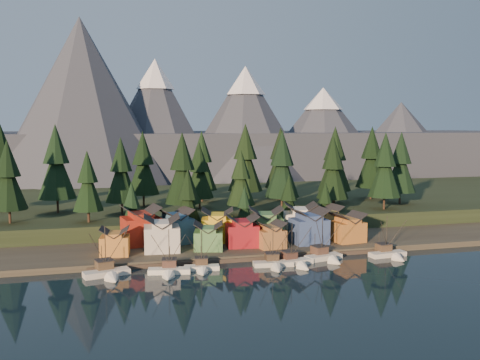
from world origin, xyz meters
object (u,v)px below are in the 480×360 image
object	(u,v)px
boat_5	(326,251)
house_back_0	(141,224)
boat_6	(390,249)
boat_2	(202,263)
house_front_1	(162,232)
house_back_1	(175,225)
house_front_0	(115,241)
boat_0	(108,266)
boat_4	(296,257)
boat_1	(169,265)
boat_3	(274,259)

from	to	relation	value
boat_5	house_back_0	distance (m)	50.74
boat_6	boat_5	bearing A→B (deg)	170.42
boat_2	boat_5	distance (m)	32.38
house_front_1	house_back_1	xyz separation A→B (m)	(4.70, 8.81, 0.14)
boat_6	house_front_0	size ratio (longest dim) A/B	1.51
boat_0	boat_4	size ratio (longest dim) A/B	1.11
boat_0	house_front_1	xyz separation A→B (m)	(13.96, 16.07, 3.98)
boat_4	boat_5	bearing A→B (deg)	5.43
boat_2	boat_4	xyz separation A→B (m)	(23.07, -1.01, 0.07)
house_front_0	boat_1	bearing A→B (deg)	-47.20
boat_3	boat_6	xyz separation A→B (m)	(32.22, 1.61, 0.21)
boat_5	house_back_0	size ratio (longest dim) A/B	1.11
boat_3	boat_5	world-z (taller)	boat_5
boat_2	boat_5	world-z (taller)	boat_5
boat_2	house_front_0	xyz separation A→B (m)	(-19.54, 14.95, 3.21)
boat_2	house_front_0	size ratio (longest dim) A/B	1.32
boat_1	boat_4	bearing A→B (deg)	9.73
boat_4	boat_5	size ratio (longest dim) A/B	0.93
boat_1	house_front_0	xyz separation A→B (m)	(-11.62, 16.11, 3.06)
boat_3	boat_4	size ratio (longest dim) A/B	0.96
boat_5	house_back_1	bearing A→B (deg)	132.98
boat_1	house_front_1	xyz separation A→B (m)	(0.36, 17.53, 4.27)
boat_2	boat_3	distance (m)	17.57
boat_0	boat_5	world-z (taller)	boat_0
boat_6	house_front_1	world-z (taller)	house_front_1
boat_5	house_front_0	distance (m)	53.63
boat_0	boat_2	xyz separation A→B (m)	(21.52, -0.30, -0.44)
boat_1	house_back_0	xyz separation A→B (m)	(-4.28, 26.66, 4.92)
house_front_0	boat_6	bearing A→B (deg)	-4.87
boat_5	house_back_0	world-z (taller)	house_back_0
boat_6	house_front_1	distance (m)	59.64
boat_3	house_back_1	xyz separation A→B (m)	(-20.38, 26.39, 4.53)
boat_1	house_front_0	distance (m)	20.10
boat_4	house_front_1	distance (m)	35.48
house_front_1	boat_0	bearing A→B (deg)	-126.41
house_front_0	boat_2	bearing A→B (deg)	-30.43
boat_1	boat_3	xyz separation A→B (m)	(25.45, -0.05, -0.12)
boat_6	house_back_1	bearing A→B (deg)	149.25
boat_2	boat_3	size ratio (longest dim) A/B	0.94
boat_1	boat_4	distance (m)	30.99
boat_1	house_front_0	size ratio (longest dim) A/B	1.46
boat_2	house_front_0	bearing A→B (deg)	149.84
house_back_0	boat_2	bearing A→B (deg)	-73.85
house_front_1	boat_6	bearing A→B (deg)	-11.00
boat_5	boat_3	bearing A→B (deg)	177.65
boat_1	boat_3	world-z (taller)	boat_1
house_front_1	house_back_0	distance (m)	10.27
house_back_1	boat_3	bearing A→B (deg)	-67.17
house_back_1	house_front_1	bearing A→B (deg)	-132.92
boat_2	house_front_1	world-z (taller)	house_front_1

